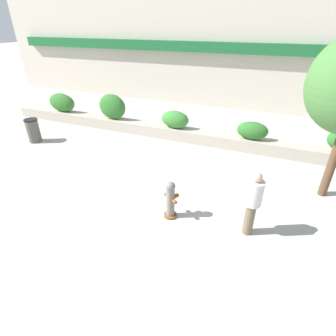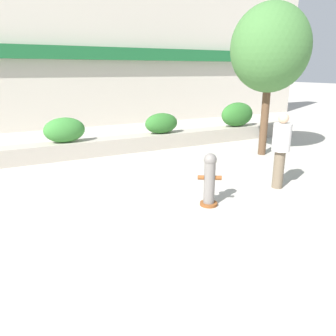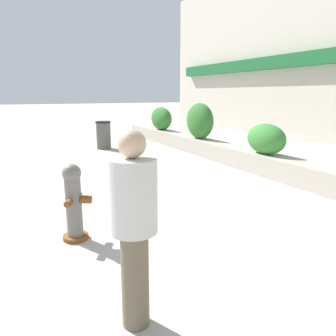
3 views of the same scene
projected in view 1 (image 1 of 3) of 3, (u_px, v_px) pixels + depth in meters
name	position (u px, v px, depth m)	size (l,w,h in m)	color
ground_plane	(97.00, 220.00, 6.96)	(120.00, 120.00, 0.00)	#B2ADA3
building_facade	(216.00, 34.00, 14.65)	(30.00, 1.36, 8.00)	beige
planter_wall_low	(177.00, 133.00, 11.67)	(18.00, 0.70, 0.50)	#ADA393
hedge_bush_0	(62.00, 103.00, 13.44)	(1.54, 0.62, 0.94)	#2D6B28
hedge_bush_1	(112.00, 107.00, 12.36)	(1.38, 0.63, 1.18)	#2D6B28
hedge_bush_2	(175.00, 119.00, 11.40)	(1.23, 0.63, 0.76)	#387F33
hedge_bush_3	(252.00, 131.00, 10.31)	(1.21, 0.61, 0.71)	#2D6B28
fire_hydrant	(171.00, 199.00, 6.84)	(0.48, 0.48, 1.08)	brown
pedestrian	(253.00, 200.00, 6.07)	(0.53, 0.53, 1.73)	brown
trash_bin	(33.00, 130.00, 11.27)	(0.55, 0.55, 1.01)	#56514C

